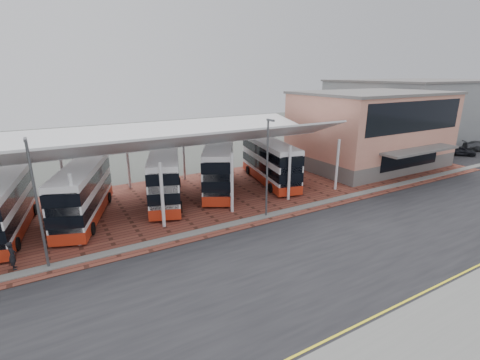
{
  "coord_description": "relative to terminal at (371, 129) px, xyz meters",
  "views": [
    {
      "loc": [
        -13.22,
        -15.74,
        11.42
      ],
      "look_at": [
        0.82,
        8.58,
        2.74
      ],
      "focal_mm": 26.0,
      "sensor_mm": 36.0,
      "label": 1
    }
  ],
  "objects": [
    {
      "name": "sidewalk",
      "position": [
        -23.0,
        -22.92,
        -4.59
      ],
      "size": [
        120.0,
        4.0,
        0.14
      ],
      "primitive_type": "cube",
      "color": "slate",
      "rests_on": "ground"
    },
    {
      "name": "bus_3",
      "position": [
        -26.88,
        0.34,
        -2.34
      ],
      "size": [
        6.07,
        11.23,
        4.54
      ],
      "rotation": [
        0.0,
        0.0,
        -0.34
      ],
      "color": "white",
      "rests_on": "forecourt"
    },
    {
      "name": "bus_2",
      "position": [
        -33.98,
        -0.65,
        -2.44
      ],
      "size": [
        5.88,
        10.76,
        4.35
      ],
      "rotation": [
        0.0,
        0.0,
        -0.35
      ],
      "color": "white",
      "rests_on": "forecourt"
    },
    {
      "name": "carpark_car_a",
      "position": [
        15.57,
        -3.23,
        -3.91
      ],
      "size": [
        3.67,
        4.04,
        1.33
      ],
      "primitive_type": "imported",
      "rotation": [
        0.0,
        0.0,
        0.67
      ],
      "color": "black",
      "rests_on": "carpark_surface"
    },
    {
      "name": "canopy",
      "position": [
        -29.0,
        0.01,
        1.14
      ],
      "size": [
        37.0,
        11.63,
        7.07
      ],
      "color": "white",
      "rests_on": "ground"
    },
    {
      "name": "road",
      "position": [
        -23.0,
        -14.92,
        -4.65
      ],
      "size": [
        120.0,
        14.0,
        0.02
      ],
      "primitive_type": "cube",
      "color": "black",
      "rests_on": "ground"
    },
    {
      "name": "lamp_west",
      "position": [
        -37.0,
        -7.65,
        -0.3
      ],
      "size": [
        0.16,
        0.9,
        8.07
      ],
      "color": "#4C4E52",
      "rests_on": "ground"
    },
    {
      "name": "north_kerb",
      "position": [
        -23.0,
        -7.72,
        -4.59
      ],
      "size": [
        120.0,
        0.8,
        0.14
      ],
      "primitive_type": "cube",
      "color": "slate",
      "rests_on": "ground"
    },
    {
      "name": "warehouse",
      "position": [
        25.0,
        10.08,
        0.5
      ],
      "size": [
        30.5,
        20.5,
        10.25
      ],
      "color": "gray",
      "rests_on": "ground"
    },
    {
      "name": "terminal",
      "position": [
        0.0,
        0.0,
        0.0
      ],
      "size": [
        18.4,
        14.4,
        9.25
      ],
      "color": "#65615F",
      "rests_on": "ground"
    },
    {
      "name": "ground",
      "position": [
        -23.0,
        -13.92,
        -4.66
      ],
      "size": [
        140.0,
        140.0,
        0.0
      ],
      "primitive_type": "plane",
      "color": "#494C47"
    },
    {
      "name": "bus_5",
      "position": [
        -15.38,
        0.06,
        -2.38
      ],
      "size": [
        4.78,
        11.14,
        4.48
      ],
      "rotation": [
        0.0,
        0.0,
        -0.22
      ],
      "color": "white",
      "rests_on": "forecourt"
    },
    {
      "name": "pedestrian",
      "position": [
        -38.78,
        -6.79,
        -3.7
      ],
      "size": [
        0.46,
        0.68,
        1.8
      ],
      "primitive_type": "imported",
      "rotation": [
        0.0,
        0.0,
        1.62
      ],
      "color": "black",
      "rests_on": "forecourt"
    },
    {
      "name": "lamp_east",
      "position": [
        -21.0,
        -7.65,
        -0.3
      ],
      "size": [
        0.16,
        0.9,
        8.07
      ],
      "color": "#4C4E52",
      "rests_on": "ground"
    },
    {
      "name": "yellow_line_near",
      "position": [
        -23.0,
        -20.92,
        -4.63
      ],
      "size": [
        120.0,
        0.12,
        0.01
      ],
      "primitive_type": "cube",
      "color": "yellow",
      "rests_on": "road"
    },
    {
      "name": "forecourt",
      "position": [
        -21.0,
        -0.92,
        -4.63
      ],
      "size": [
        72.0,
        16.0,
        0.06
      ],
      "primitive_type": "cube",
      "color": "brown",
      "rests_on": "ground"
    },
    {
      "name": "bus_1",
      "position": [
        -39.29,
        -0.84,
        -2.52
      ],
      "size": [
        3.98,
        10.39,
        4.18
      ],
      "rotation": [
        0.0,
        0.0,
        -0.17
      ],
      "color": "white",
      "rests_on": "forecourt"
    },
    {
      "name": "bus_4",
      "position": [
        -21.18,
        0.67,
        -2.28
      ],
      "size": [
        7.73,
        11.2,
        4.67
      ],
      "rotation": [
        0.0,
        0.0,
        -0.5
      ],
      "color": "white",
      "rests_on": "forecourt"
    },
    {
      "name": "yellow_line_far",
      "position": [
        -23.0,
        -20.62,
        -4.63
      ],
      "size": [
        120.0,
        0.12,
        0.01
      ],
      "primitive_type": "cube",
      "color": "yellow",
      "rests_on": "road"
    }
  ]
}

